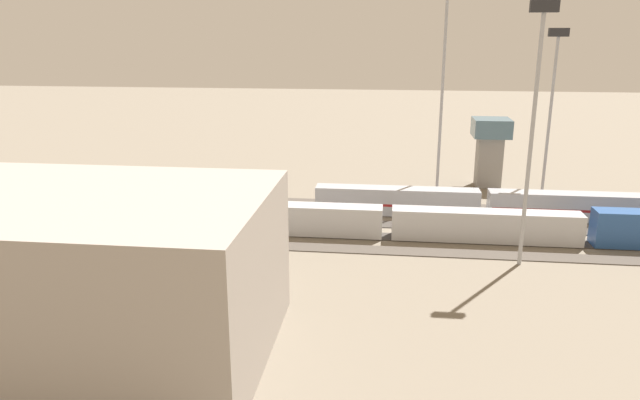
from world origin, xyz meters
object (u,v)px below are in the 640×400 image
(train_on_track_1, at_px, (557,206))
(light_mast_2, at_px, (552,94))
(light_mast_1, at_px, (535,104))
(maintenance_shed, at_px, (31,272))
(control_tower, at_px, (490,147))
(train_on_track_3, at_px, (376,221))
(light_mast_0, at_px, (444,68))

(train_on_track_1, height_order, light_mast_2, light_mast_2)
(train_on_track_1, distance_m, light_mast_1, 24.86)
(light_mast_1, bearing_deg, maintenance_shed, 28.42)
(train_on_track_1, distance_m, maintenance_shed, 65.59)
(control_tower, bearing_deg, light_mast_1, 87.18)
(train_on_track_3, bearing_deg, control_tower, -122.44)
(light_mast_1, distance_m, maintenance_shed, 50.16)
(light_mast_0, relative_size, light_mast_1, 1.15)
(light_mast_1, bearing_deg, train_on_track_1, -115.74)
(light_mast_2, relative_size, control_tower, 2.25)
(light_mast_0, xyz_separation_m, light_mast_2, (-15.88, -1.18, -3.67))
(light_mast_0, xyz_separation_m, light_mast_1, (-7.47, 25.02, -2.34))
(light_mast_0, height_order, light_mast_1, light_mast_0)
(train_on_track_3, bearing_deg, light_mast_2, -142.66)
(train_on_track_3, height_order, light_mast_2, light_mast_2)
(train_on_track_3, xyz_separation_m, light_mast_0, (-8.86, -17.69, 18.09))
(train_on_track_3, relative_size, light_mast_1, 3.22)
(control_tower, bearing_deg, light_mast_0, 49.41)
(train_on_track_3, relative_size, light_mast_2, 3.53)
(light_mast_0, relative_size, control_tower, 2.84)
(train_on_track_3, xyz_separation_m, light_mast_1, (-16.33, 7.33, 15.75))
(train_on_track_1, bearing_deg, light_mast_2, -90.35)
(train_on_track_1, relative_size, train_on_track_3, 0.73)
(light_mast_1, relative_size, maintenance_shed, 0.74)
(train_on_track_1, xyz_separation_m, light_mast_1, (8.35, 17.33, 15.75))
(light_mast_1, relative_size, control_tower, 2.46)
(light_mast_2, height_order, control_tower, light_mast_2)
(train_on_track_3, relative_size, maintenance_shed, 2.37)
(light_mast_2, distance_m, maintenance_shed, 72.01)
(train_on_track_1, xyz_separation_m, control_tower, (6.59, -18.47, 4.66))
(maintenance_shed, bearing_deg, light_mast_1, -151.58)
(train_on_track_3, xyz_separation_m, maintenance_shed, (26.65, 30.58, 4.47))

